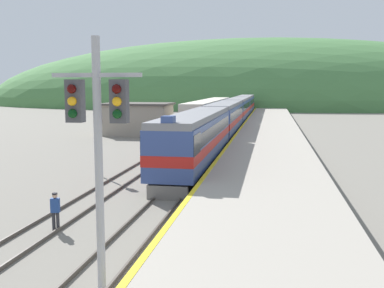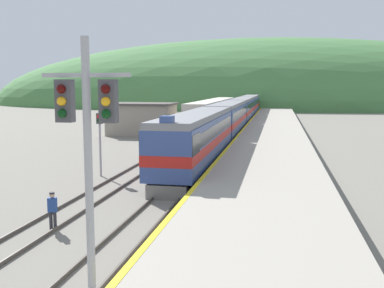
% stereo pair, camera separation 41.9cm
% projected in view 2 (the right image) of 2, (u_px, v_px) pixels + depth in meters
% --- Properties ---
extents(track_main, '(1.52, 180.00, 0.16)m').
position_uv_depth(track_main, '(244.00, 121.00, 76.41)').
color(track_main, '#4C443D').
rests_on(track_main, ground).
extents(track_siding, '(1.52, 180.00, 0.16)m').
position_uv_depth(track_siding, '(221.00, 121.00, 77.16)').
color(track_siding, '#4C443D').
rests_on(track_siding, ground).
extents(platform, '(6.99, 140.00, 1.01)m').
position_uv_depth(platform, '(273.00, 130.00, 55.92)').
color(platform, '#9E9689').
rests_on(platform, ground).
extents(distant_hills, '(177.30, 79.79, 40.85)m').
position_uv_depth(distant_hills, '(260.00, 105.00, 140.64)').
color(distant_hills, '#477A42').
rests_on(distant_hills, ground).
extents(station_shed, '(8.13, 5.87, 3.92)m').
position_uv_depth(station_shed, '(142.00, 119.00, 55.31)').
color(station_shed, gray).
rests_on(station_shed, ground).
extents(express_train_lead_car, '(2.87, 19.25, 4.43)m').
position_uv_depth(express_train_lead_car, '(197.00, 138.00, 32.48)').
color(express_train_lead_car, black).
rests_on(express_train_lead_car, ground).
extents(carriage_second, '(2.86, 19.23, 4.07)m').
position_uv_depth(carriage_second, '(228.00, 119.00, 52.30)').
color(carriage_second, black).
rests_on(carriage_second, ground).
extents(carriage_third, '(2.86, 19.23, 4.07)m').
position_uv_depth(carriage_third, '(242.00, 110.00, 71.89)').
color(carriage_third, black).
rests_on(carriage_third, ground).
extents(carriage_fourth, '(2.86, 19.23, 4.07)m').
position_uv_depth(carriage_fourth, '(250.00, 105.00, 91.47)').
color(carriage_fourth, black).
rests_on(carriage_fourth, ground).
extents(siding_train, '(2.90, 32.78, 3.89)m').
position_uv_depth(siding_train, '(214.00, 112.00, 68.17)').
color(siding_train, black).
rests_on(siding_train, ground).
extents(signal_mast_main, '(2.20, 0.42, 7.14)m').
position_uv_depth(signal_mast_main, '(87.00, 141.00, 10.72)').
color(signal_mast_main, '#9E9EA3').
rests_on(signal_mast_main, ground).
extents(signal_post_siding, '(0.36, 0.42, 4.27)m').
position_uv_depth(signal_post_siding, '(100.00, 131.00, 29.61)').
color(signal_post_siding, '#9E9EA3').
rests_on(signal_post_siding, ground).
extents(track_worker, '(0.40, 0.29, 1.60)m').
position_uv_depth(track_worker, '(53.00, 209.00, 18.72)').
color(track_worker, '#2D2D33').
rests_on(track_worker, ground).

